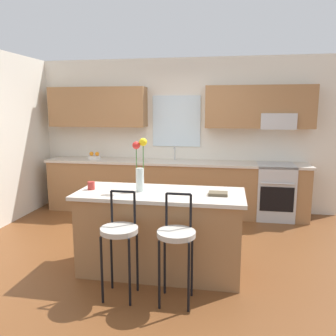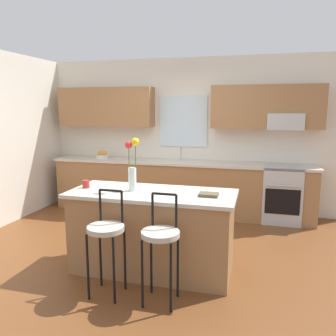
{
  "view_description": "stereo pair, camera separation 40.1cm",
  "coord_description": "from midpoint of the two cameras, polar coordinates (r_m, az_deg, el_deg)",
  "views": [
    {
      "loc": [
        0.93,
        -4.09,
        1.83
      ],
      "look_at": [
        0.1,
        0.55,
        1.0
      ],
      "focal_mm": 36.43,
      "sensor_mm": 36.0,
      "label": 1
    },
    {
      "loc": [
        1.32,
        -4.0,
        1.83
      ],
      "look_at": [
        0.1,
        0.55,
        1.0
      ],
      "focal_mm": 36.43,
      "sensor_mm": 36.0,
      "label": 2
    }
  ],
  "objects": [
    {
      "name": "oven_range",
      "position": [
        5.91,
        20.32,
        -4.06
      ],
      "size": [
        0.6,
        0.64,
        0.92
      ],
      "color": "#B7BABC",
      "rests_on": "ground"
    },
    {
      "name": "mug_ceramic",
      "position": [
        4.0,
        -10.79,
        -2.68
      ],
      "size": [
        0.08,
        0.08,
        0.09
      ],
      "primitive_type": "cylinder",
      "color": "#A52D28",
      "rests_on": "kitchen_island"
    },
    {
      "name": "flower_vase",
      "position": [
        3.76,
        -2.97,
        0.35
      ],
      "size": [
        0.16,
        0.1,
        0.59
      ],
      "color": "silver",
      "rests_on": "kitchen_island"
    },
    {
      "name": "kitchen_island",
      "position": [
        3.89,
        0.34,
        -10.57
      ],
      "size": [
        1.84,
        0.78,
        0.92
      ],
      "color": "#996B42",
      "rests_on": "ground"
    },
    {
      "name": "counter_run",
      "position": [
        6.01,
        3.8,
        -3.16
      ],
      "size": [
        4.56,
        0.64,
        0.92
      ],
      "color": "#996B42",
      "rests_on": "ground"
    },
    {
      "name": "bar_stool_near",
      "position": [
        3.38,
        -6.91,
        -10.81
      ],
      "size": [
        0.36,
        0.36,
        1.04
      ],
      "color": "black",
      "rests_on": "ground"
    },
    {
      "name": "bar_stool_middle",
      "position": [
        3.22,
        2.4,
        -11.78
      ],
      "size": [
        0.36,
        0.36,
        1.04
      ],
      "color": "black",
      "rests_on": "ground"
    },
    {
      "name": "fruit_bowl_oranges",
      "position": [
        6.36,
        -9.16,
        2.01
      ],
      "size": [
        0.24,
        0.24,
        0.13
      ],
      "color": "silver",
      "rests_on": "counter_run"
    },
    {
      "name": "sink_faucet",
      "position": [
        6.05,
        4.07,
        2.64
      ],
      "size": [
        0.02,
        0.13,
        0.23
      ],
      "color": "#B7BABC",
      "rests_on": "counter_run"
    },
    {
      "name": "ground_plane",
      "position": [
        4.58,
        -0.53,
        -13.55
      ],
      "size": [
        14.0,
        14.0,
        0.0
      ],
      "primitive_type": "plane",
      "color": "brown"
    },
    {
      "name": "back_wall_assembly",
      "position": [
        6.14,
        4.74,
        6.97
      ],
      "size": [
        5.6,
        0.5,
        2.7
      ],
      "color": "silver",
      "rests_on": "ground"
    },
    {
      "name": "cookbook",
      "position": [
        3.62,
        9.99,
        -4.44
      ],
      "size": [
        0.2,
        0.15,
        0.03
      ],
      "primitive_type": "cube",
      "color": "brown",
      "rests_on": "kitchen_island"
    }
  ]
}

